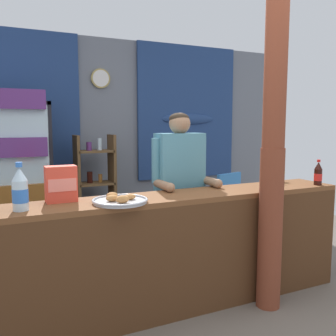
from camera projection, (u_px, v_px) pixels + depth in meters
name	position (u px, v px, depth m)	size (l,w,h in m)	color
ground_plane	(158.00, 274.00, 3.67)	(7.08, 7.08, 0.00)	#665B51
back_wall_curtained	(106.00, 134.00, 5.01)	(5.27, 0.22, 2.58)	slate
stall_counter	(182.00, 244.00, 2.88)	(3.01, 0.44, 0.92)	brown
timber_post	(273.00, 155.00, 2.89)	(0.21, 0.19, 2.58)	brown
drink_fridge	(16.00, 167.00, 4.09)	(0.73, 0.68, 1.82)	black
bottle_shelf_rack	(95.00, 187.00, 4.62)	(0.48, 0.28, 1.34)	brown
plastic_lawn_chair	(221.00, 201.00, 4.76)	(0.55, 0.55, 0.86)	#3884D6
shopkeeper	(180.00, 178.00, 3.35)	(0.54, 0.42, 1.57)	#28282D
soda_bottle_water	(20.00, 190.00, 2.38)	(0.10, 0.10, 0.31)	silver
soda_bottle_cola	(318.00, 174.00, 3.37)	(0.07, 0.07, 0.23)	black
snack_box_crackers	(61.00, 184.00, 2.65)	(0.21, 0.12, 0.26)	#E5422D
pastry_tray	(120.00, 200.00, 2.62)	(0.39, 0.39, 0.07)	#BCBCC1
banana_bunch	(274.00, 176.00, 3.54)	(0.28, 0.06, 0.16)	#B7C647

